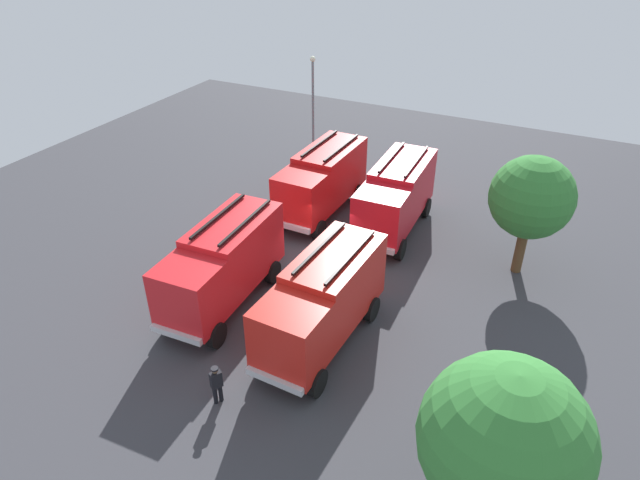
% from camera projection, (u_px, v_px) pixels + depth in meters
% --- Properties ---
extents(ground_plane, '(49.38, 49.38, 0.00)m').
position_uv_depth(ground_plane, '(320.00, 264.00, 28.20)').
color(ground_plane, '#38383D').
extents(fire_truck_0, '(7.25, 2.88, 3.88)m').
position_uv_depth(fire_truck_0, '(322.00, 179.00, 31.58)').
color(fire_truck_0, red).
rests_on(fire_truck_0, ground).
extents(fire_truck_1, '(7.31, 3.03, 3.88)m').
position_uv_depth(fire_truck_1, '(223.00, 263.00, 24.43)').
color(fire_truck_1, red).
rests_on(fire_truck_1, ground).
extents(fire_truck_2, '(7.28, 2.95, 3.88)m').
position_uv_depth(fire_truck_2, '(396.00, 195.00, 29.94)').
color(fire_truck_2, red).
rests_on(fire_truck_2, ground).
extents(fire_truck_3, '(7.29, 2.98, 3.88)m').
position_uv_depth(fire_truck_3, '(323.00, 300.00, 22.20)').
color(fire_truck_3, red).
rests_on(fire_truck_3, ground).
extents(firefighter_0, '(0.46, 0.31, 1.61)m').
position_uv_depth(firefighter_0, '(379.00, 182.00, 34.13)').
color(firefighter_0, black).
rests_on(firefighter_0, ground).
extents(firefighter_1, '(0.48, 0.42, 1.67)m').
position_uv_depth(firefighter_1, '(216.00, 383.00, 20.04)').
color(firefighter_1, black).
rests_on(firefighter_1, ground).
extents(firefighter_2, '(0.47, 0.47, 1.64)m').
position_uv_depth(firefighter_2, '(288.00, 191.00, 33.13)').
color(firefighter_2, black).
rests_on(firefighter_2, ground).
extents(tree_0, '(3.88, 3.88, 6.02)m').
position_uv_depth(tree_0, '(532.00, 198.00, 25.56)').
color(tree_0, brown).
rests_on(tree_0, ground).
extents(tree_1, '(4.30, 4.30, 6.67)m').
position_uv_depth(tree_1, '(504.00, 440.00, 13.67)').
color(tree_1, brown).
rests_on(tree_1, ground).
extents(traffic_cone_0, '(0.48, 0.48, 0.68)m').
position_uv_depth(traffic_cone_0, '(275.00, 250.00, 28.62)').
color(traffic_cone_0, '#F2600C').
rests_on(traffic_cone_0, ground).
extents(traffic_cone_1, '(0.48, 0.48, 0.68)m').
position_uv_depth(traffic_cone_1, '(209.00, 272.00, 26.97)').
color(traffic_cone_1, '#F2600C').
rests_on(traffic_cone_1, ground).
extents(lamppost, '(0.36, 0.36, 7.25)m').
position_uv_depth(lamppost, '(313.00, 103.00, 36.62)').
color(lamppost, slate).
rests_on(lamppost, ground).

